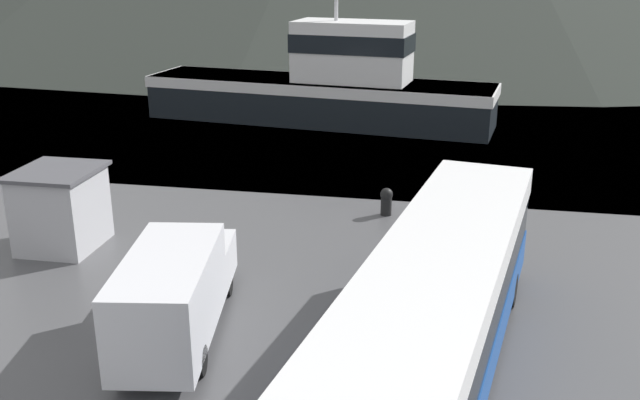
{
  "coord_description": "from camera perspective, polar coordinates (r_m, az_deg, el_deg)",
  "views": [
    {
      "loc": [
        -0.28,
        -3.8,
        8.91
      ],
      "look_at": [
        -3.95,
        15.63,
        2.0
      ],
      "focal_mm": 40.0,
      "sensor_mm": 36.0,
      "label": 1
    }
  ],
  "objects": [
    {
      "name": "small_boat",
      "position": [
        45.88,
        -3.06,
        8.6
      ],
      "size": [
        5.67,
        3.01,
        0.88
      ],
      "rotation": [
        0.0,
        0.0,
        4.58
      ],
      "color": "#19234C",
      "rests_on": "water_surface"
    },
    {
      "name": "fishing_boat",
      "position": [
        39.19,
        0.52,
        9.09
      ],
      "size": [
        19.48,
        6.7,
        9.55
      ],
      "rotation": [
        0.0,
        0.0,
        1.43
      ],
      "color": "black",
      "rests_on": "water_surface"
    },
    {
      "name": "delivery_van",
      "position": [
        17.5,
        -11.49,
        -7.07
      ],
      "size": [
        2.87,
        6.51,
        2.38
      ],
      "rotation": [
        0.0,
        0.0,
        0.16
      ],
      "color": "silver",
      "rests_on": "ground"
    },
    {
      "name": "dock_kiosk",
      "position": [
        23.8,
        -20.03,
        -0.62
      ],
      "size": [
        2.43,
        2.65,
        2.56
      ],
      "color": "#B2B2B7",
      "rests_on": "ground"
    },
    {
      "name": "mooring_bollard",
      "position": [
        25.43,
        5.33,
        -0.04
      ],
      "size": [
        0.45,
        0.45,
        1.0
      ],
      "color": "black",
      "rests_on": "ground"
    },
    {
      "name": "water_surface",
      "position": [
        145.75,
        11.2,
        15.41
      ],
      "size": [
        240.0,
        240.0,
        0.0
      ],
      "primitive_type": "plane",
      "color": "#3D5160",
      "rests_on": "ground"
    },
    {
      "name": "tour_bus",
      "position": [
        15.14,
        9.31,
        -8.85
      ],
      "size": [
        4.7,
        13.22,
        3.26
      ],
      "rotation": [
        0.0,
        0.0,
        -0.17
      ],
      "color": "#194799",
      "rests_on": "ground"
    }
  ]
}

